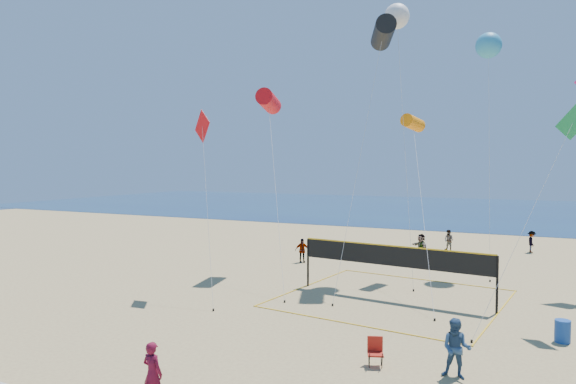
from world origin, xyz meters
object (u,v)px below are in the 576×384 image
at_px(camp_chair, 375,350).
at_px(volleyball_net, 393,262).
at_px(woman, 152,373).
at_px(trash_barrel, 563,331).

relative_size(camp_chair, volleyball_net, 0.09).
relative_size(woman, volleyball_net, 0.16).
bearing_deg(camp_chair, trash_barrel, 22.44).
xyz_separation_m(woman, camp_chair, (4.40, 4.92, -0.33)).
bearing_deg(camp_chair, woman, -151.62).
bearing_deg(woman, camp_chair, -127.93).
bearing_deg(volleyball_net, trash_barrel, -18.55).
relative_size(woman, trash_barrel, 2.12).
bearing_deg(volleyball_net, camp_chair, -72.57).
xyz_separation_m(trash_barrel, volleyball_net, (-6.70, 3.24, 1.30)).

